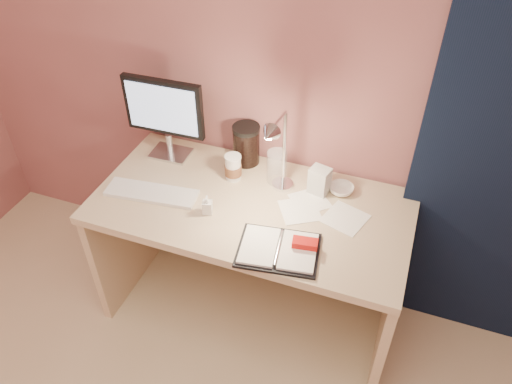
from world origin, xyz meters
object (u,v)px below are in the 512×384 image
(planner, at_px, (281,249))
(product_box, at_px, (319,181))
(coffee_cup, at_px, (233,168))
(lotion_bottle, at_px, (207,205))
(desk, at_px, (257,229))
(dark_jar, at_px, (246,146))
(keyboard, at_px, (152,193))
(monitor, at_px, (165,111))
(desk_lamp, at_px, (279,152))
(bowl, at_px, (341,189))
(clear_cup, at_px, (277,167))

(planner, bearing_deg, product_box, 74.60)
(coffee_cup, xyz_separation_m, lotion_bottle, (-0.01, -0.26, -0.01))
(desk, xyz_separation_m, planner, (0.21, -0.30, 0.24))
(desk, height_order, dark_jar, dark_jar)
(keyboard, relative_size, coffee_cup, 3.27)
(product_box, bearing_deg, keyboard, -144.68)
(coffee_cup, bearing_deg, lotion_bottle, -93.22)
(desk, relative_size, monitor, 3.38)
(planner, distance_m, desk_lamp, 0.40)
(keyboard, height_order, planner, planner)
(bowl, bearing_deg, keyboard, -158.91)
(bowl, bearing_deg, planner, -108.19)
(monitor, distance_m, lotion_bottle, 0.52)
(planner, xyz_separation_m, clear_cup, (-0.16, 0.42, 0.07))
(lotion_bottle, bearing_deg, desk_lamp, 34.84)
(monitor, relative_size, coffee_cup, 3.25)
(clear_cup, distance_m, product_box, 0.21)
(monitor, distance_m, keyboard, 0.39)
(coffee_cup, bearing_deg, desk_lamp, -18.52)
(bowl, distance_m, product_box, 0.11)
(clear_cup, bearing_deg, keyboard, -149.89)
(desk_lamp, bearing_deg, bowl, 35.76)
(monitor, bearing_deg, keyboard, -79.82)
(keyboard, height_order, lotion_bottle, lotion_bottle)
(dark_jar, bearing_deg, coffee_cup, -94.06)
(monitor, xyz_separation_m, desk_lamp, (0.61, -0.15, 0.02))
(desk, distance_m, coffee_cup, 0.33)
(dark_jar, relative_size, product_box, 1.37)
(keyboard, height_order, clear_cup, clear_cup)
(keyboard, relative_size, lotion_bottle, 4.60)
(keyboard, bearing_deg, monitor, 95.04)
(keyboard, xyz_separation_m, lotion_bottle, (0.29, -0.02, 0.04))
(dark_jar, distance_m, product_box, 0.40)
(coffee_cup, height_order, product_box, product_box)
(desk, relative_size, coffee_cup, 10.97)
(bowl, height_order, lotion_bottle, lotion_bottle)
(lotion_bottle, xyz_separation_m, desk_lamp, (0.26, 0.18, 0.22))
(planner, distance_m, lotion_bottle, 0.38)
(dark_jar, bearing_deg, desk, -58.40)
(planner, xyz_separation_m, bowl, (0.14, 0.44, 0.00))
(desk, height_order, lotion_bottle, lotion_bottle)
(coffee_cup, relative_size, product_box, 0.98)
(desk, distance_m, keyboard, 0.53)
(clear_cup, bearing_deg, dark_jar, 153.22)
(desk, relative_size, product_box, 10.74)
(clear_cup, height_order, lotion_bottle, clear_cup)
(keyboard, distance_m, bowl, 0.86)
(bowl, relative_size, lotion_bottle, 1.23)
(monitor, distance_m, desk_lamp, 0.62)
(monitor, height_order, bowl, monitor)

